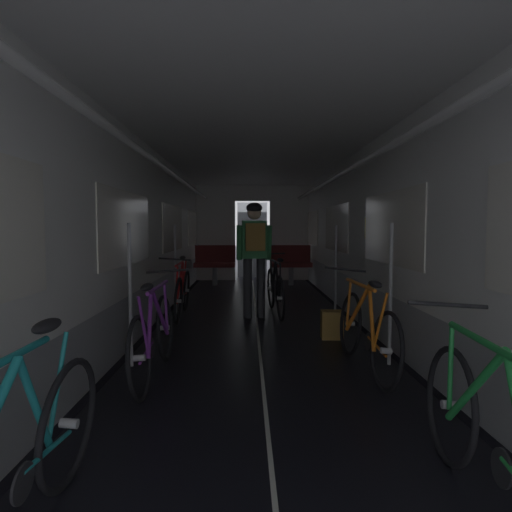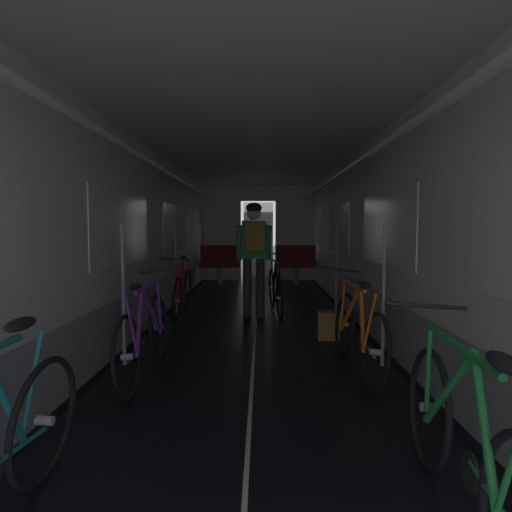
% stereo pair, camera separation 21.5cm
% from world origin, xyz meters
% --- Properties ---
extents(ground_plane, '(60.00, 60.00, 0.00)m').
position_xyz_m(ground_plane, '(0.00, 0.00, 0.00)').
color(ground_plane, black).
extents(train_car_shell, '(3.14, 12.34, 2.57)m').
position_xyz_m(train_car_shell, '(-0.00, 3.60, 1.70)').
color(train_car_shell, black).
rests_on(train_car_shell, ground).
extents(bench_seat_far_left, '(0.98, 0.51, 0.95)m').
position_xyz_m(bench_seat_far_left, '(-0.90, 8.07, 0.57)').
color(bench_seat_far_left, gray).
rests_on(bench_seat_far_left, ground).
extents(bench_seat_far_right, '(0.98, 0.51, 0.95)m').
position_xyz_m(bench_seat_far_right, '(0.90, 8.07, 0.57)').
color(bench_seat_far_right, gray).
rests_on(bench_seat_far_right, ground).
extents(bicycle_orange, '(0.44, 1.69, 0.95)m').
position_xyz_m(bicycle_orange, '(0.98, 1.93, 0.38)').
color(bicycle_orange, black).
rests_on(bicycle_orange, ground).
extents(bicycle_teal, '(0.44, 1.69, 0.95)m').
position_xyz_m(bicycle_teal, '(-1.08, -0.35, 0.38)').
color(bicycle_teal, black).
rests_on(bicycle_teal, ground).
extents(bicycle_red, '(0.44, 1.69, 0.95)m').
position_xyz_m(bicycle_red, '(-1.12, 4.42, 0.38)').
color(bicycle_red, black).
rests_on(bicycle_red, ground).
extents(bicycle_green, '(0.44, 1.69, 0.94)m').
position_xyz_m(bicycle_green, '(0.99, -0.17, 0.38)').
color(bicycle_green, black).
rests_on(bicycle_green, ground).
extents(bicycle_purple, '(0.44, 1.69, 0.95)m').
position_xyz_m(bicycle_purple, '(-0.98, 1.78, 0.38)').
color(bicycle_purple, black).
rests_on(bicycle_purple, ground).
extents(person_cyclist_aisle, '(0.54, 0.41, 1.73)m').
position_xyz_m(person_cyclist_aisle, '(-0.03, 4.33, 1.07)').
color(person_cyclist_aisle, '#2D2D33').
rests_on(person_cyclist_aisle, ground).
extents(bicycle_black_in_aisle, '(0.44, 1.69, 0.94)m').
position_xyz_m(bicycle_black_in_aisle, '(0.30, 4.60, 0.38)').
color(bicycle_black_in_aisle, black).
rests_on(bicycle_black_in_aisle, ground).
extents(backpack_on_floor, '(0.27, 0.21, 0.34)m').
position_xyz_m(backpack_on_floor, '(0.90, 3.11, 0.17)').
color(backpack_on_floor, olive).
rests_on(backpack_on_floor, ground).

